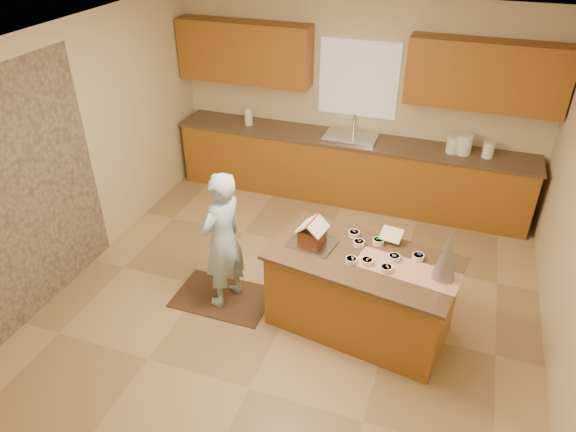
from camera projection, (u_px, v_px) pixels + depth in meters
The scene contains 26 objects.
floor at pixel (291, 307), 5.58m from camera, with size 5.50×5.50×0.00m, color tan.
ceiling at pixel (292, 49), 4.14m from camera, with size 5.50×5.50×0.00m, color silver.
wall_back at pixel (358, 100), 7.06m from camera, with size 5.50×5.50×0.00m, color beige.
wall_left at pixel (68, 158), 5.56m from camera, with size 5.50×5.50×0.00m, color beige.
stone_accent at pixel (16, 203), 4.96m from camera, with size 2.50×2.50×0.00m, color gray.
window_curtain at pixel (359, 79), 6.87m from camera, with size 1.05×0.03×1.00m, color white.
back_counter_base at pixel (348, 170), 7.30m from camera, with size 4.80×0.60×0.88m, color brown.
back_counter_top at pixel (350, 140), 7.06m from camera, with size 4.85×0.63×0.04m, color brown.
upper_cabinet_left at pixel (244, 52), 7.05m from camera, with size 1.85×0.35×0.80m, color #985F20.
upper_cabinet_right at pixel (486, 75), 6.19m from camera, with size 1.85×0.35×0.80m, color #985F20.
sink at pixel (350, 140), 7.06m from camera, with size 0.70×0.45×0.12m, color silver.
faucet at pixel (354, 124), 7.11m from camera, with size 0.03×0.03×0.28m, color silver.
island_base at pixel (360, 294), 5.13m from camera, with size 1.68×0.84×0.82m, color brown.
island_top at pixel (363, 259), 4.90m from camera, with size 1.75×0.91×0.04m, color brown.
table_runner at pixel (407, 270), 4.72m from camera, with size 0.93×0.34×0.01m, color #B4270C.
baking_tray at pixel (312, 243), 5.06m from camera, with size 0.43×0.32×0.02m, color silver.
cookbook at pixel (391, 235), 5.05m from camera, with size 0.21×0.02×0.17m, color white.
tinsel_tree at pixel (447, 254), 4.50m from camera, with size 0.21×0.21×0.51m, color silver.
rug at pixel (223, 297), 5.69m from camera, with size 1.03×0.67×0.01m, color black.
boy at pixel (223, 240), 5.28m from camera, with size 0.55×0.36×1.51m, color #9FC4E2.
canister_a at pixel (453, 144), 6.62m from camera, with size 0.16×0.16×0.22m, color white.
canister_b at pixel (465, 145), 6.57m from camera, with size 0.18×0.18×0.26m, color white.
canister_c at pixel (488, 150), 6.50m from camera, with size 0.14×0.14×0.20m, color white.
paper_towel at pixel (249, 117), 7.40m from camera, with size 0.11×0.11×0.24m, color white.
gingerbread_house at pixel (312, 234), 5.00m from camera, with size 0.29×0.30×0.26m.
candy_bowls at pixel (376, 253), 4.90m from camera, with size 0.76×0.56×0.05m.
Camera 1 is at (1.36, -3.98, 3.78)m, focal length 32.75 mm.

